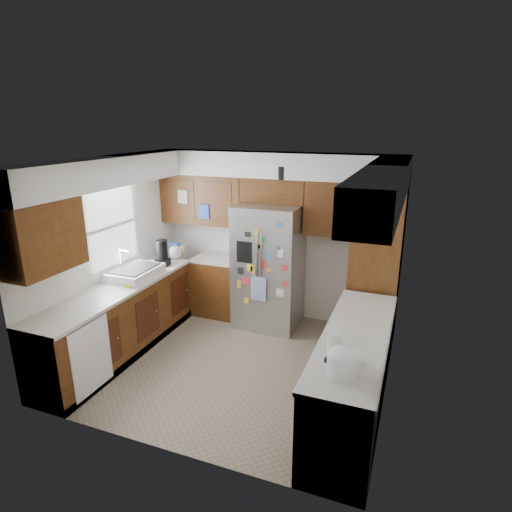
# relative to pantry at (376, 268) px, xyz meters

# --- Properties ---
(floor) EXTENTS (3.60, 3.60, 0.00)m
(floor) POSITION_rel_pantry_xyz_m (-1.50, -1.15, -1.07)
(floor) COLOR gray
(floor) RESTS_ON ground
(room_shell) EXTENTS (3.64, 3.24, 2.52)m
(room_shell) POSITION_rel_pantry_xyz_m (-1.61, -0.79, 0.75)
(room_shell) COLOR white
(room_shell) RESTS_ON ground
(left_counter_run) EXTENTS (1.36, 3.20, 0.92)m
(left_counter_run) POSITION_rel_pantry_xyz_m (-2.86, -1.12, -0.65)
(left_counter_run) COLOR #3F220C
(left_counter_run) RESTS_ON ground
(right_counter_run) EXTENTS (0.63, 2.25, 0.92)m
(right_counter_run) POSITION_rel_pantry_xyz_m (0.00, -1.62, -0.65)
(right_counter_run) COLOR #3F220C
(right_counter_run) RESTS_ON ground
(pantry) EXTENTS (0.60, 0.90, 2.15)m
(pantry) POSITION_rel_pantry_xyz_m (0.00, 0.00, 0.00)
(pantry) COLOR #3F220C
(pantry) RESTS_ON ground
(fridge) EXTENTS (0.90, 0.79, 1.80)m
(fridge) POSITION_rel_pantry_xyz_m (-1.50, 0.05, -0.17)
(fridge) COLOR #98999D
(fridge) RESTS_ON ground
(bridge_cabinet) EXTENTS (0.96, 0.34, 0.35)m
(bridge_cabinet) POSITION_rel_pantry_xyz_m (-1.50, 0.28, 0.90)
(bridge_cabinet) COLOR #3F220C
(bridge_cabinet) RESTS_ON fridge
(fridge_top_items) EXTENTS (0.57, 0.31, 0.25)m
(fridge_top_items) POSITION_rel_pantry_xyz_m (-1.45, 0.22, 1.20)
(fridge_top_items) COLOR #1D4E97
(fridge_top_items) RESTS_ON bridge_cabinet
(sink_assembly) EXTENTS (0.52, 0.72, 0.37)m
(sink_assembly) POSITION_rel_pantry_xyz_m (-3.00, -1.05, -0.09)
(sink_assembly) COLOR white
(sink_assembly) RESTS_ON left_counter_run
(left_counter_clutter) EXTENTS (0.30, 0.82, 0.38)m
(left_counter_clutter) POSITION_rel_pantry_xyz_m (-2.95, -0.30, -0.02)
(left_counter_clutter) COLOR black
(left_counter_clutter) RESTS_ON left_counter_run
(rice_cooker) EXTENTS (0.28, 0.27, 0.24)m
(rice_cooker) POSITION_rel_pantry_xyz_m (-0.00, -2.36, -0.03)
(rice_cooker) COLOR white
(rice_cooker) RESTS_ON right_counter_run
(paper_towel) EXTENTS (0.13, 0.13, 0.28)m
(paper_towel) POSITION_rel_pantry_xyz_m (-0.11, -2.20, -0.01)
(paper_towel) COLOR white
(paper_towel) RESTS_ON right_counter_run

